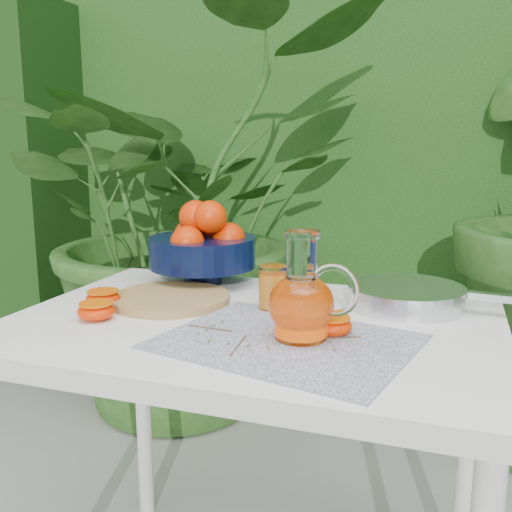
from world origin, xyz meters
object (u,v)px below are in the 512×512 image
(white_table, at_px, (253,356))
(cutting_board, at_px, (170,299))
(saute_pan, at_px, (407,295))
(juice_pitcher, at_px, (302,302))
(fruit_bowl, at_px, (203,245))

(white_table, bearing_deg, cutting_board, 165.22)
(cutting_board, distance_m, saute_pan, 0.54)
(cutting_board, distance_m, juice_pitcher, 0.39)
(cutting_board, height_order, fruit_bowl, fruit_bowl)
(fruit_bowl, height_order, saute_pan, fruit_bowl)
(fruit_bowl, bearing_deg, white_table, -48.66)
(white_table, distance_m, cutting_board, 0.25)
(juice_pitcher, bearing_deg, cutting_board, 156.67)
(fruit_bowl, xyz_separation_m, juice_pitcher, (0.36, -0.35, -0.03))
(cutting_board, relative_size, fruit_bowl, 0.87)
(white_table, xyz_separation_m, juice_pitcher, (0.13, -0.09, 0.15))
(cutting_board, xyz_separation_m, juice_pitcher, (0.35, -0.15, 0.06))
(white_table, xyz_separation_m, fruit_bowl, (-0.23, 0.26, 0.18))
(juice_pitcher, xyz_separation_m, saute_pan, (0.17, 0.29, -0.05))
(cutting_board, relative_size, saute_pan, 0.59)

